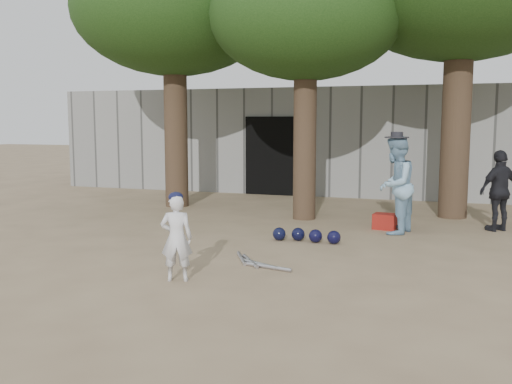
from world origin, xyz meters
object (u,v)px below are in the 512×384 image
(boy_player, at_px, (177,238))
(spectator_dark, at_px, (500,191))
(red_bag, at_px, (385,221))
(spectator_blue, at_px, (395,185))

(boy_player, relative_size, spectator_dark, 0.74)
(boy_player, distance_m, red_bag, 5.03)
(spectator_dark, distance_m, red_bag, 2.21)
(spectator_dark, xyz_separation_m, red_bag, (-2.06, -0.52, -0.62))
(spectator_blue, distance_m, red_bag, 0.87)
(boy_player, bearing_deg, spectator_blue, -139.95)
(spectator_blue, height_order, red_bag, spectator_blue)
(boy_player, bearing_deg, red_bag, -135.73)
(boy_player, xyz_separation_m, spectator_blue, (2.39, 4.14, 0.34))
(red_bag, bearing_deg, spectator_dark, 14.23)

